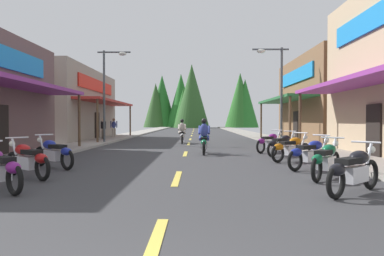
{
  "coord_description": "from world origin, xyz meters",
  "views": [
    {
      "loc": [
        0.5,
        -2.11,
        1.47
      ],
      "look_at": [
        0.1,
        28.46,
        0.84
      ],
      "focal_mm": 33.86,
      "sensor_mm": 36.0,
      "label": 1
    }
  ],
  "objects_px": {
    "motorcycle_parked_right_0": "(354,170)",
    "motorcycle_parked_right_1": "(326,159)",
    "pedestrian_waiting": "(114,127)",
    "streetlamp_left": "(109,83)",
    "rider_cruising_trailing": "(182,133)",
    "streetlamp_right": "(276,81)",
    "motorcycle_parked_right_4": "(283,144)",
    "motorcycle_parked_right_3": "(291,148)",
    "motorcycle_parked_right_5": "(270,142)",
    "motorcycle_parked_left_1": "(27,159)",
    "motorcycle_parked_left_2": "(54,152)",
    "motorcycle_parked_right_2": "(311,153)",
    "rider_cruising_lead": "(204,139)",
    "pedestrian_strolling": "(103,128)"
  },
  "relations": [
    {
      "from": "motorcycle_parked_right_4",
      "to": "pedestrian_strolling",
      "type": "height_order",
      "value": "pedestrian_strolling"
    },
    {
      "from": "streetlamp_right",
      "to": "motorcycle_parked_right_1",
      "type": "height_order",
      "value": "streetlamp_right"
    },
    {
      "from": "streetlamp_left",
      "to": "motorcycle_parked_left_2",
      "type": "xyz_separation_m",
      "value": [
        1.16,
        -11.89,
        -3.38
      ]
    },
    {
      "from": "motorcycle_parked_right_0",
      "to": "streetlamp_left",
      "type": "bearing_deg",
      "value": 77.21
    },
    {
      "from": "motorcycle_parked_right_5",
      "to": "rider_cruising_lead",
      "type": "height_order",
      "value": "rider_cruising_lead"
    },
    {
      "from": "rider_cruising_lead",
      "to": "motorcycle_parked_right_1",
      "type": "bearing_deg",
      "value": -154.16
    },
    {
      "from": "motorcycle_parked_left_2",
      "to": "streetlamp_left",
      "type": "bearing_deg",
      "value": -47.1
    },
    {
      "from": "streetlamp_left",
      "to": "rider_cruising_trailing",
      "type": "bearing_deg",
      "value": 2.75
    },
    {
      "from": "motorcycle_parked_right_0",
      "to": "motorcycle_parked_right_1",
      "type": "relative_size",
      "value": 0.93
    },
    {
      "from": "streetlamp_left",
      "to": "pedestrian_waiting",
      "type": "bearing_deg",
      "value": 100.71
    },
    {
      "from": "motorcycle_parked_right_1",
      "to": "motorcycle_parked_left_1",
      "type": "height_order",
      "value": "same"
    },
    {
      "from": "streetlamp_left",
      "to": "motorcycle_parked_right_3",
      "type": "relative_size",
      "value": 3.32
    },
    {
      "from": "motorcycle_parked_right_0",
      "to": "motorcycle_parked_right_1",
      "type": "xyz_separation_m",
      "value": [
        0.14,
        1.91,
        0.0
      ]
    },
    {
      "from": "motorcycle_parked_right_0",
      "to": "motorcycle_parked_right_1",
      "type": "distance_m",
      "value": 1.92
    },
    {
      "from": "streetlamp_left",
      "to": "pedestrian_strolling",
      "type": "height_order",
      "value": "streetlamp_left"
    },
    {
      "from": "streetlamp_right",
      "to": "motorcycle_parked_right_1",
      "type": "xyz_separation_m",
      "value": [
        -1.29,
        -11.8,
        -3.25
      ]
    },
    {
      "from": "rider_cruising_lead",
      "to": "pedestrian_strolling",
      "type": "distance_m",
      "value": 12.74
    },
    {
      "from": "motorcycle_parked_right_3",
      "to": "streetlamp_left",
      "type": "bearing_deg",
      "value": 95.52
    },
    {
      "from": "motorcycle_parked_left_1",
      "to": "motorcycle_parked_right_4",
      "type": "bearing_deg",
      "value": -105.71
    },
    {
      "from": "motorcycle_parked_left_1",
      "to": "pedestrian_strolling",
      "type": "distance_m",
      "value": 17.47
    },
    {
      "from": "motorcycle_parked_left_2",
      "to": "motorcycle_parked_right_2",
      "type": "bearing_deg",
      "value": -143.88
    },
    {
      "from": "pedestrian_strolling",
      "to": "pedestrian_waiting",
      "type": "bearing_deg",
      "value": 37.93
    },
    {
      "from": "motorcycle_parked_right_5",
      "to": "motorcycle_parked_left_2",
      "type": "distance_m",
      "value": 9.55
    },
    {
      "from": "motorcycle_parked_right_1",
      "to": "pedestrian_strolling",
      "type": "bearing_deg",
      "value": 66.83
    },
    {
      "from": "streetlamp_left",
      "to": "motorcycle_parked_right_1",
      "type": "distance_m",
      "value": 16.73
    },
    {
      "from": "motorcycle_parked_right_1",
      "to": "streetlamp_left",
      "type": "bearing_deg",
      "value": 69.07
    },
    {
      "from": "streetlamp_right",
      "to": "motorcycle_parked_right_4",
      "type": "bearing_deg",
      "value": -99.61
    },
    {
      "from": "motorcycle_parked_right_0",
      "to": "motorcycle_parked_right_5",
      "type": "distance_m",
      "value": 9.39
    },
    {
      "from": "motorcycle_parked_left_2",
      "to": "rider_cruising_lead",
      "type": "xyz_separation_m",
      "value": [
        4.73,
        4.82,
        0.17
      ]
    },
    {
      "from": "motorcycle_parked_right_0",
      "to": "pedestrian_waiting",
      "type": "height_order",
      "value": "pedestrian_waiting"
    },
    {
      "from": "motorcycle_parked_right_0",
      "to": "motorcycle_parked_right_4",
      "type": "distance_m",
      "value": 7.74
    },
    {
      "from": "motorcycle_parked_right_1",
      "to": "pedestrian_waiting",
      "type": "relative_size",
      "value": 1.08
    },
    {
      "from": "streetlamp_left",
      "to": "motorcycle_parked_left_2",
      "type": "bearing_deg",
      "value": -84.43
    },
    {
      "from": "motorcycle_parked_left_1",
      "to": "streetlamp_right",
      "type": "bearing_deg",
      "value": -89.21
    },
    {
      "from": "motorcycle_parked_right_1",
      "to": "pedestrian_waiting",
      "type": "height_order",
      "value": "pedestrian_waiting"
    },
    {
      "from": "streetlamp_left",
      "to": "rider_cruising_trailing",
      "type": "height_order",
      "value": "streetlamp_left"
    },
    {
      "from": "rider_cruising_lead",
      "to": "motorcycle_parked_left_2",
      "type": "bearing_deg",
      "value": 137.79
    },
    {
      "from": "motorcycle_parked_right_2",
      "to": "streetlamp_left",
      "type": "bearing_deg",
      "value": 90.1
    },
    {
      "from": "motorcycle_parked_right_3",
      "to": "motorcycle_parked_right_5",
      "type": "height_order",
      "value": "same"
    },
    {
      "from": "motorcycle_parked_right_4",
      "to": "motorcycle_parked_left_2",
      "type": "xyz_separation_m",
      "value": [
        -7.95,
        -3.9,
        0.0
      ]
    },
    {
      "from": "motorcycle_parked_right_4",
      "to": "motorcycle_parked_right_2",
      "type": "bearing_deg",
      "value": -134.6
    },
    {
      "from": "motorcycle_parked_right_0",
      "to": "rider_cruising_lead",
      "type": "bearing_deg",
      "value": 66.23
    },
    {
      "from": "streetlamp_right",
      "to": "pedestrian_waiting",
      "type": "height_order",
      "value": "streetlamp_right"
    },
    {
      "from": "motorcycle_parked_left_1",
      "to": "motorcycle_parked_right_1",
      "type": "bearing_deg",
      "value": -142.18
    },
    {
      "from": "streetlamp_right",
      "to": "pedestrian_waiting",
      "type": "distance_m",
      "value": 14.82
    },
    {
      "from": "motorcycle_parked_right_5",
      "to": "pedestrian_strolling",
      "type": "bearing_deg",
      "value": 91.62
    },
    {
      "from": "motorcycle_parked_right_2",
      "to": "motorcycle_parked_right_4",
      "type": "distance_m",
      "value": 4.07
    },
    {
      "from": "motorcycle_parked_right_0",
      "to": "motorcycle_parked_right_1",
      "type": "bearing_deg",
      "value": 44.22
    },
    {
      "from": "motorcycle_parked_right_3",
      "to": "motorcycle_parked_right_5",
      "type": "bearing_deg",
      "value": 53.97
    },
    {
      "from": "rider_cruising_lead",
      "to": "rider_cruising_trailing",
      "type": "relative_size",
      "value": 1.0
    }
  ]
}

